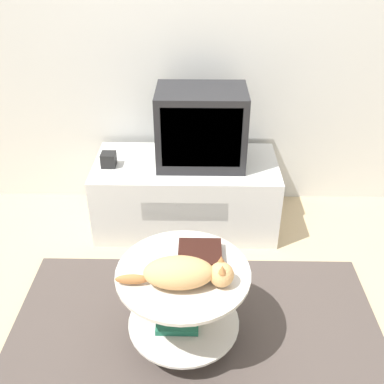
{
  "coord_description": "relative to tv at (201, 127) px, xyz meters",
  "views": [
    {
      "loc": [
        0.01,
        -1.54,
        1.92
      ],
      "look_at": [
        -0.03,
        0.54,
        0.61
      ],
      "focal_mm": 42.0,
      "sensor_mm": 36.0,
      "label": 1
    }
  ],
  "objects": [
    {
      "name": "dvd_box",
      "position": [
        -0.0,
        -0.99,
        -0.23
      ],
      "size": [
        0.21,
        0.2,
        0.05
      ],
      "color": "black",
      "rests_on": "coffee_table"
    },
    {
      "name": "cat",
      "position": [
        -0.07,
        -1.16,
        -0.19
      ],
      "size": [
        0.53,
        0.18,
        0.14
      ],
      "rotation": [
        0.0,
        0.0,
        0.02
      ],
      "color": "tan",
      "rests_on": "coffee_table"
    },
    {
      "name": "ground_plane",
      "position": [
        -0.02,
        -1.12,
        -0.74
      ],
      "size": [
        12.0,
        12.0,
        0.0
      ],
      "primitive_type": "plane",
      "color": "tan"
    },
    {
      "name": "speaker",
      "position": [
        -0.6,
        -0.07,
        -0.2
      ],
      "size": [
        0.09,
        0.09,
        0.09
      ],
      "color": "black",
      "rests_on": "tv_stand"
    },
    {
      "name": "rug",
      "position": [
        -0.02,
        -1.12,
        -0.73
      ],
      "size": [
        1.98,
        1.33,
        0.02
      ],
      "color": "#4C423D",
      "rests_on": "ground_plane"
    },
    {
      "name": "wall_back",
      "position": [
        -0.02,
        0.37,
        0.56
      ],
      "size": [
        8.0,
        0.05,
        2.6
      ],
      "color": "silver",
      "rests_on": "ground_plane"
    },
    {
      "name": "coffee_table",
      "position": [
        -0.08,
        -1.08,
        -0.43
      ],
      "size": [
        0.64,
        0.64,
        0.47
      ],
      "color": "#B2B2B7",
      "rests_on": "rug"
    },
    {
      "name": "tv_stand",
      "position": [
        -0.1,
        -0.02,
        -0.5
      ],
      "size": [
        1.23,
        0.6,
        0.49
      ],
      "color": "silver",
      "rests_on": "ground_plane"
    },
    {
      "name": "tv",
      "position": [
        0.0,
        0.0,
        0.0
      ],
      "size": [
        0.57,
        0.39,
        0.5
      ],
      "color": "#232326",
      "rests_on": "tv_stand"
    }
  ]
}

